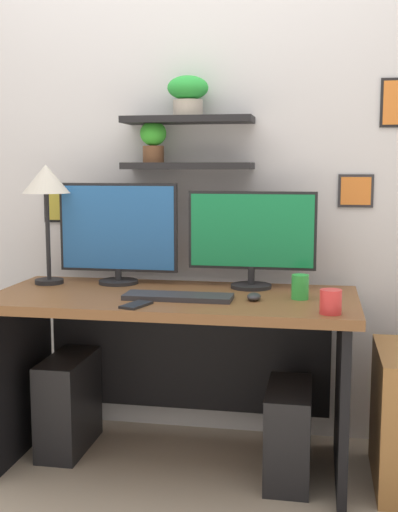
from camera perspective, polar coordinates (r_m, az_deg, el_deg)
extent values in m
plane|color=tan|center=(2.99, -2.16, -17.59)|extent=(8.00, 8.00, 0.00)
cube|color=silver|center=(3.14, -0.52, 9.01)|extent=(4.40, 0.04, 2.70)
cube|color=black|center=(3.02, -0.95, 7.84)|extent=(0.59, 0.20, 0.03)
cube|color=black|center=(3.03, -0.96, 11.74)|extent=(0.59, 0.20, 0.03)
cylinder|color=brown|center=(3.05, -3.98, 8.81)|extent=(0.10, 0.10, 0.08)
ellipsoid|color=green|center=(3.06, -4.00, 10.58)|extent=(0.12, 0.12, 0.11)
cylinder|color=#B2A899|center=(3.03, -0.97, 12.71)|extent=(0.13, 0.13, 0.07)
ellipsoid|color=green|center=(3.04, -0.97, 14.40)|extent=(0.18, 0.18, 0.11)
cube|color=#2D2D33|center=(3.06, 13.46, 5.52)|extent=(0.16, 0.02, 0.15)
cube|color=orange|center=(3.05, 13.46, 5.52)|extent=(0.13, 0.00, 0.13)
cube|color=black|center=(3.31, -12.11, 4.54)|extent=(0.14, 0.02, 0.19)
cube|color=gold|center=(3.30, -12.17, 4.53)|extent=(0.12, 0.00, 0.17)
cube|color=black|center=(3.24, -8.52, 4.24)|extent=(0.22, 0.02, 0.16)
cube|color=silver|center=(3.23, -8.57, 4.23)|extent=(0.20, 0.00, 0.13)
cube|color=brown|center=(2.76, -2.23, -3.77)|extent=(1.53, 0.68, 0.04)
cube|color=black|center=(3.08, -15.25, -10.01)|extent=(0.04, 0.62, 0.71)
cube|color=black|center=(2.80, 12.30, -11.75)|extent=(0.04, 0.62, 0.71)
cube|color=black|center=(3.13, -0.99, -8.79)|extent=(1.33, 0.02, 0.50)
cylinder|color=black|center=(3.03, -7.01, -2.24)|extent=(0.18, 0.18, 0.02)
cylinder|color=black|center=(3.03, -7.02, -1.60)|extent=(0.03, 0.03, 0.05)
cube|color=black|center=(3.01, -7.03, 2.48)|extent=(0.55, 0.02, 0.40)
cube|color=#2866B2|center=(3.00, -7.11, 2.45)|extent=(0.53, 0.00, 0.38)
cylinder|color=black|center=(2.91, 4.55, -2.62)|extent=(0.18, 0.18, 0.02)
cylinder|color=black|center=(2.90, 4.56, -1.70)|extent=(0.03, 0.03, 0.08)
cube|color=black|center=(2.89, 4.62, 2.23)|extent=(0.56, 0.02, 0.34)
cube|color=#198C4C|center=(2.87, 4.60, 2.20)|extent=(0.54, 0.00, 0.32)
cube|color=#2D2D33|center=(2.66, -1.82, -3.55)|extent=(0.44, 0.14, 0.02)
ellipsoid|color=#2D2D33|center=(2.65, 4.79, -3.53)|extent=(0.06, 0.09, 0.03)
cylinder|color=black|center=(3.09, -12.87, -2.16)|extent=(0.13, 0.13, 0.02)
cylinder|color=black|center=(3.06, -12.99, 1.65)|extent=(0.02, 0.02, 0.39)
cone|color=silver|center=(3.04, -13.14, 6.54)|extent=(0.21, 0.21, 0.13)
cube|color=black|center=(2.54, -5.47, -4.25)|extent=(0.11, 0.15, 0.01)
cylinder|color=red|center=(2.44, 11.36, -3.92)|extent=(0.08, 0.08, 0.09)
cylinder|color=green|center=(2.68, 8.77, -2.67)|extent=(0.07, 0.07, 0.10)
cube|color=black|center=(3.12, -11.26, -12.41)|extent=(0.18, 0.40, 0.43)
cube|color=black|center=(2.83, 7.78, -14.95)|extent=(0.18, 0.40, 0.39)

